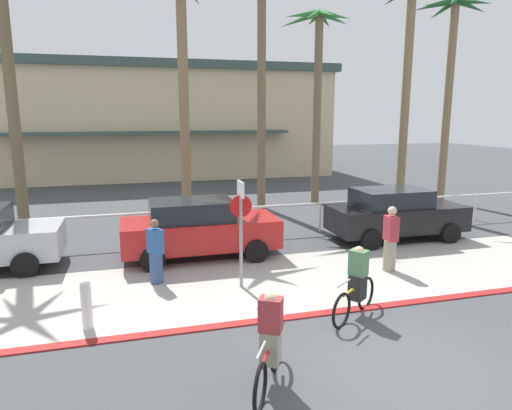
{
  "coord_description": "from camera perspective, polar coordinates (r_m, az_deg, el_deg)",
  "views": [
    {
      "loc": [
        -4.18,
        -5.95,
        4.07
      ],
      "look_at": [
        -0.85,
        6.0,
        1.59
      ],
      "focal_mm": 32.08,
      "sensor_mm": 36.0,
      "label": 1
    }
  ],
  "objects": [
    {
      "name": "ground_plane",
      "position": [
        16.99,
        -0.85,
        -2.57
      ],
      "size": [
        80.0,
        80.0,
        0.0
      ],
      "primitive_type": "plane",
      "color": "#424447"
    },
    {
      "name": "sidewalk_strip",
      "position": [
        11.71,
        6.48,
        -9.08
      ],
      "size": [
        44.0,
        4.0,
        0.02
      ],
      "primitive_type": "cube",
      "color": "#ADAAA0",
      "rests_on": "ground"
    },
    {
      "name": "curb_paint",
      "position": [
        10.02,
        10.86,
        -12.8
      ],
      "size": [
        44.0,
        0.24,
        0.03
      ],
      "primitive_type": "cube",
      "color": "maroon",
      "rests_on": "ground"
    },
    {
      "name": "building_backdrop",
      "position": [
        32.79,
        -13.52,
        10.23
      ],
      "size": [
        24.17,
        11.04,
        7.22
      ],
      "color": "beige",
      "rests_on": "ground"
    },
    {
      "name": "rail_fence",
      "position": [
        15.39,
        0.56,
        -0.85
      ],
      "size": [
        26.16,
        0.08,
        1.04
      ],
      "color": "white",
      "rests_on": "ground"
    },
    {
      "name": "stop_sign_bike_lane",
      "position": [
        10.62,
        -1.9,
        -1.75
      ],
      "size": [
        0.52,
        0.56,
        2.56
      ],
      "color": "gray",
      "rests_on": "ground"
    },
    {
      "name": "bollard_1",
      "position": [
        9.5,
        -20.4,
        -11.45
      ],
      "size": [
        0.2,
        0.2,
        1.0
      ],
      "color": "white",
      "rests_on": "ground"
    },
    {
      "name": "palm_tree_0",
      "position": [
        16.87,
        -28.9,
        19.43
      ],
      "size": [
        3.37,
        3.04,
        9.71
      ],
      "color": "brown",
      "rests_on": "ground"
    },
    {
      "name": "palm_tree_1",
      "position": [
        17.06,
        -9.05,
        18.44
      ],
      "size": [
        3.24,
        3.01,
        8.76
      ],
      "color": "#846B4C",
      "rests_on": "ground"
    },
    {
      "name": "palm_tree_2",
      "position": [
        20.0,
        0.66,
        20.68
      ],
      "size": [
        3.32,
        3.75,
        9.77
      ],
      "color": "#756047",
      "rests_on": "ground"
    },
    {
      "name": "palm_tree_3",
      "position": [
        21.34,
        7.66,
        17.27
      ],
      "size": [
        2.99,
        3.02,
        8.55
      ],
      "color": "#756047",
      "rests_on": "ground"
    },
    {
      "name": "palm_tree_4",
      "position": [
        20.89,
        18.44,
        17.82
      ],
      "size": [
        2.84,
        3.1,
        9.28
      ],
      "color": "#846B4C",
      "rests_on": "ground"
    },
    {
      "name": "palm_tree_5",
      "position": [
        23.32,
        23.09,
        17.07
      ],
      "size": [
        3.32,
        3.13,
        9.13
      ],
      "color": "#846B4C",
      "rests_on": "ground"
    },
    {
      "name": "car_red_1",
      "position": [
        13.16,
        -7.19,
        -2.88
      ],
      "size": [
        4.4,
        2.02,
        1.69
      ],
      "color": "red",
      "rests_on": "ground"
    },
    {
      "name": "car_black_2",
      "position": [
        15.62,
        16.96,
        -1.03
      ],
      "size": [
        4.4,
        2.02,
        1.69
      ],
      "color": "black",
      "rests_on": "ground"
    },
    {
      "name": "cyclist_red_0",
      "position": [
        7.18,
        1.74,
        -16.79
      ],
      "size": [
        0.95,
        1.61,
        1.5
      ],
      "color": "black",
      "rests_on": "ground"
    },
    {
      "name": "cyclist_yellow_1",
      "position": [
        9.61,
        12.43,
        -9.56
      ],
      "size": [
        1.5,
        1.13,
        1.5
      ],
      "color": "black",
      "rests_on": "ground"
    },
    {
      "name": "pedestrian_0",
      "position": [
        12.44,
        16.41,
        -4.38
      ],
      "size": [
        0.34,
        0.42,
        1.74
      ],
      "color": "gray",
      "rests_on": "ground"
    },
    {
      "name": "pedestrian_1",
      "position": [
        11.36,
        -12.4,
        -6.04
      ],
      "size": [
        0.43,
        0.48,
        1.61
      ],
      "color": "#384C7A",
      "rests_on": "ground"
    }
  ]
}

